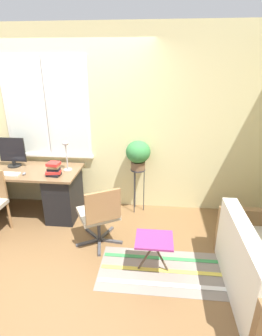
{
  "coord_description": "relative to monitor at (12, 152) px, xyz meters",
  "views": [
    {
      "loc": [
        1.3,
        -3.02,
        2.18
      ],
      "look_at": [
        0.98,
        0.18,
        0.89
      ],
      "focal_mm": 28.0,
      "sensor_mm": 36.0,
      "label": 1
    }
  ],
  "objects": [
    {
      "name": "floor_rug_striped",
      "position": [
        2.32,
        -1.17,
        -0.95
      ],
      "size": [
        1.57,
        0.71,
        0.01
      ],
      "color": "gray",
      "rests_on": "ground_plane"
    },
    {
      "name": "keyboard",
      "position": [
        0.03,
        -0.32,
        -0.21
      ],
      "size": [
        0.42,
        0.13,
        0.02
      ],
      "color": "silver",
      "rests_on": "desk"
    },
    {
      "name": "monitor",
      "position": [
        0.0,
        0.0,
        0.0
      ],
      "size": [
        0.4,
        0.2,
        0.44
      ],
      "color": "black",
      "rests_on": "desk"
    },
    {
      "name": "desk",
      "position": [
        0.13,
        -0.13,
        -0.56
      ],
      "size": [
        1.79,
        0.72,
        0.73
      ],
      "color": "brown",
      "rests_on": "ground_plane"
    },
    {
      "name": "office_chair_swivel",
      "position": [
        1.46,
        -0.76,
        -0.51
      ],
      "size": [
        0.62,
        0.63,
        0.83
      ],
      "rotation": [
        0.0,
        0.0,
        3.65
      ],
      "color": "#47474C",
      "rests_on": "ground_plane"
    },
    {
      "name": "folding_stool",
      "position": [
        2.14,
        -1.16,
        -0.57
      ],
      "size": [
        0.4,
        0.34,
        0.43
      ],
      "color": "#93337A",
      "rests_on": "ground_plane"
    },
    {
      "name": "potted_plant",
      "position": [
        1.87,
        0.13,
        0.0
      ],
      "size": [
        0.36,
        0.36,
        0.43
      ],
      "color": "brown",
      "rests_on": "plant_stand"
    },
    {
      "name": "wall_back_with_window",
      "position": [
        0.81,
        0.31,
        0.41
      ],
      "size": [
        9.0,
        0.12,
        2.7
      ],
      "color": "beige",
      "rests_on": "ground_plane"
    },
    {
      "name": "ground_plane",
      "position": [
        0.83,
        -0.49,
        -0.95
      ],
      "size": [
        14.0,
        14.0,
        0.0
      ],
      "primitive_type": "plane",
      "color": "brown"
    },
    {
      "name": "book_stack",
      "position": [
        0.73,
        -0.29,
        -0.13
      ],
      "size": [
        0.22,
        0.18,
        0.19
      ],
      "color": "black",
      "rests_on": "desk"
    },
    {
      "name": "desk_lamp",
      "position": [
        0.86,
        -0.07,
        0.07
      ],
      "size": [
        0.12,
        0.12,
        0.44
      ],
      "color": "#ADADB2",
      "rests_on": "desk"
    },
    {
      "name": "plant_stand",
      "position": [
        1.87,
        0.13,
        -0.36
      ],
      "size": [
        0.22,
        0.22,
        0.71
      ],
      "color": "#333338",
      "rests_on": "ground_plane"
    },
    {
      "name": "mouse",
      "position": [
        0.31,
        -0.31,
        -0.2
      ],
      "size": [
        0.04,
        0.07,
        0.03
      ],
      "color": "slate",
      "rests_on": "desk"
    }
  ]
}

